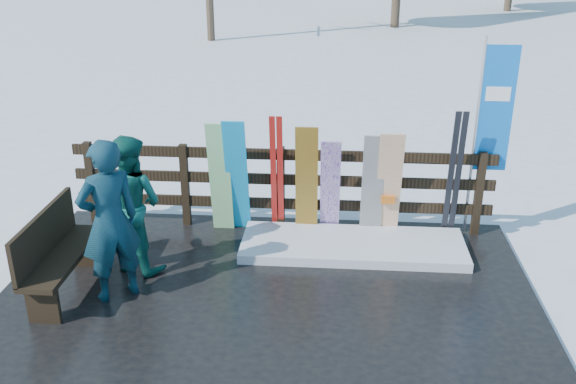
# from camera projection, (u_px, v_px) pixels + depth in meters

# --- Properties ---
(ground) EXTENTS (700.00, 700.00, 0.00)m
(ground) POSITION_uv_depth(u_px,v_px,m) (263.00, 323.00, 6.79)
(ground) COLOR white
(ground) RESTS_ON ground
(deck) EXTENTS (6.00, 5.00, 0.08)m
(deck) POSITION_uv_depth(u_px,v_px,m) (262.00, 320.00, 6.78)
(deck) COLOR black
(deck) RESTS_ON ground
(fence) EXTENTS (5.60, 0.10, 1.15)m
(fence) POSITION_uv_depth(u_px,v_px,m) (281.00, 182.00, 8.54)
(fence) COLOR black
(fence) RESTS_ON deck
(snow_patch) EXTENTS (2.82, 1.00, 0.12)m
(snow_patch) POSITION_uv_depth(u_px,v_px,m) (353.00, 246.00, 8.14)
(snow_patch) COLOR white
(snow_patch) RESTS_ON deck
(bench) EXTENTS (0.41, 1.50, 0.97)m
(bench) POSITION_uv_depth(u_px,v_px,m) (56.00, 251.00, 7.03)
(bench) COLOR black
(bench) RESTS_ON deck
(snowboard_0) EXTENTS (0.29, 0.41, 1.61)m
(snowboard_0) POSITION_uv_depth(u_px,v_px,m) (237.00, 177.00, 8.32)
(snowboard_0) COLOR #1099D9
(snowboard_0) RESTS_ON deck
(snowboard_1) EXTENTS (0.28, 0.30, 1.56)m
(snowboard_1) POSITION_uv_depth(u_px,v_px,m) (220.00, 178.00, 8.34)
(snowboard_1) COLOR white
(snowboard_1) RESTS_ON deck
(snowboard_2) EXTENTS (0.29, 0.26, 1.53)m
(snowboard_2) POSITION_uv_depth(u_px,v_px,m) (307.00, 182.00, 8.27)
(snowboard_2) COLOR orange
(snowboard_2) RESTS_ON deck
(snowboard_3) EXTENTS (0.25, 0.41, 1.38)m
(snowboard_3) POSITION_uv_depth(u_px,v_px,m) (330.00, 188.00, 8.27)
(snowboard_3) COLOR silver
(snowboard_3) RESTS_ON deck
(snowboard_4) EXTENTS (0.28, 0.26, 1.44)m
(snowboard_4) POSITION_uv_depth(u_px,v_px,m) (373.00, 187.00, 8.22)
(snowboard_4) COLOR black
(snowboard_4) RESTS_ON deck
(snowboard_5) EXTENTS (0.31, 0.31, 1.48)m
(snowboard_5) POSITION_uv_depth(u_px,v_px,m) (389.00, 186.00, 8.20)
(snowboard_5) COLOR silver
(snowboard_5) RESTS_ON deck
(ski_pair_a) EXTENTS (0.16, 0.28, 1.65)m
(ski_pair_a) POSITION_uv_depth(u_px,v_px,m) (277.00, 175.00, 8.34)
(ski_pair_a) COLOR #B01A15
(ski_pair_a) RESTS_ON deck
(ski_pair_b) EXTENTS (0.17, 0.22, 1.75)m
(ski_pair_b) POSITION_uv_depth(u_px,v_px,m) (454.00, 176.00, 8.15)
(ski_pair_b) COLOR black
(ski_pair_b) RESTS_ON deck
(rental_flag) EXTENTS (0.45, 0.04, 2.60)m
(rental_flag) POSITION_uv_depth(u_px,v_px,m) (491.00, 117.00, 8.03)
(rental_flag) COLOR silver
(rental_flag) RESTS_ON deck
(person_front) EXTENTS (0.79, 0.76, 1.82)m
(person_front) POSITION_uv_depth(u_px,v_px,m) (109.00, 221.00, 6.81)
(person_front) COLOR #10454A
(person_front) RESTS_ON deck
(person_back) EXTENTS (0.98, 0.88, 1.65)m
(person_back) POSITION_uv_depth(u_px,v_px,m) (131.00, 204.00, 7.46)
(person_back) COLOR #11584D
(person_back) RESTS_ON deck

